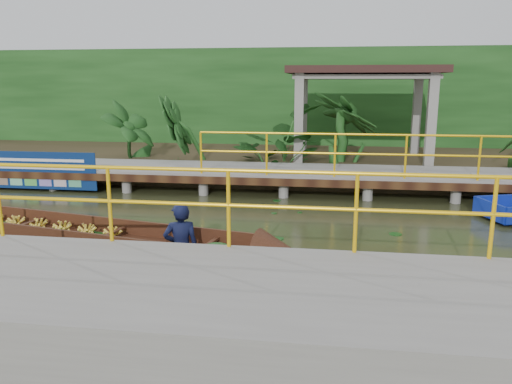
# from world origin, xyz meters

# --- Properties ---
(ground) EXTENTS (80.00, 80.00, 0.00)m
(ground) POSITION_xyz_m (0.00, 0.00, 0.00)
(ground) COLOR #2B3018
(ground) RESTS_ON ground
(land_strip) EXTENTS (30.00, 8.00, 0.45)m
(land_strip) POSITION_xyz_m (0.00, 7.50, 0.23)
(land_strip) COLOR #302918
(land_strip) RESTS_ON ground
(far_dock) EXTENTS (16.00, 2.06, 1.66)m
(far_dock) POSITION_xyz_m (0.02, 3.43, 0.48)
(far_dock) COLOR gray
(far_dock) RESTS_ON ground
(near_dock) EXTENTS (18.00, 2.40, 1.73)m
(near_dock) POSITION_xyz_m (1.00, -4.20, 0.30)
(near_dock) COLOR gray
(near_dock) RESTS_ON ground
(pavilion) EXTENTS (4.40, 3.00, 3.00)m
(pavilion) POSITION_xyz_m (3.00, 6.30, 2.82)
(pavilion) COLOR gray
(pavilion) RESTS_ON ground
(foliage_backdrop) EXTENTS (30.00, 0.80, 4.00)m
(foliage_backdrop) POSITION_xyz_m (0.00, 10.00, 2.00)
(foliage_backdrop) COLOR #153B13
(foliage_backdrop) RESTS_ON ground
(vendor_boat) EXTENTS (9.00, 2.73, 1.96)m
(vendor_boat) POSITION_xyz_m (-2.24, -1.24, 0.22)
(vendor_boat) COLOR #351C0E
(vendor_boat) RESTS_ON ground
(blue_banner) EXTENTS (3.07, 0.04, 0.96)m
(blue_banner) POSITION_xyz_m (-5.23, 2.48, 0.56)
(blue_banner) COLOR navy
(blue_banner) RESTS_ON ground
(tropical_plants) EXTENTS (14.65, 1.65, 2.06)m
(tropical_plants) POSITION_xyz_m (2.25, 5.30, 1.48)
(tropical_plants) COLOR #153B13
(tropical_plants) RESTS_ON ground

